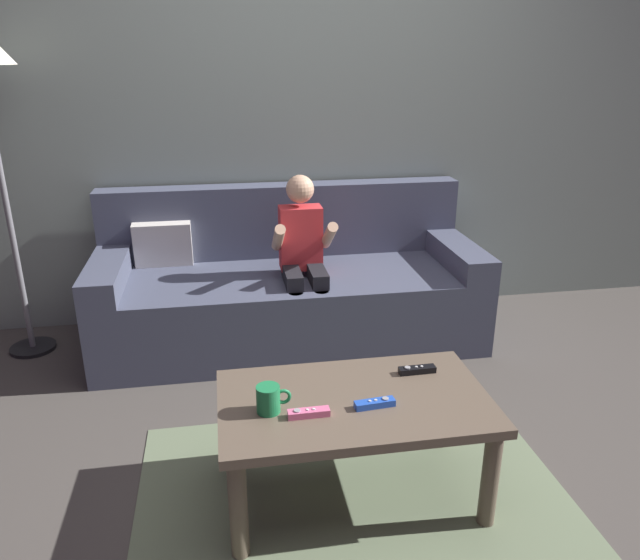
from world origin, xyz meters
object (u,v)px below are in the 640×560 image
at_px(person_seated_on_couch, 303,255).
at_px(game_remote_blue_far_corner, 375,404).
at_px(coffee_table, 354,413).
at_px(game_remote_black_near_edge, 417,370).
at_px(couch, 288,289).
at_px(game_remote_pink_center, 309,413).
at_px(coffee_mug, 269,399).

distance_m(person_seated_on_couch, game_remote_blue_far_corner, 1.26).
distance_m(coffee_table, game_remote_black_near_edge, 0.31).
relative_size(couch, person_seated_on_couch, 2.19).
bearing_deg(coffee_table, game_remote_pink_center, -154.19).
distance_m(game_remote_black_near_edge, game_remote_blue_far_corner, 0.29).
distance_m(couch, coffee_mug, 1.43).
height_order(game_remote_pink_center, game_remote_blue_far_corner, same).
relative_size(couch, coffee_table, 2.20).
xyz_separation_m(game_remote_pink_center, coffee_mug, (-0.12, 0.05, 0.04)).
distance_m(couch, game_remote_blue_far_corner, 1.45).
xyz_separation_m(couch, game_remote_black_near_edge, (0.34, -1.24, 0.13)).
bearing_deg(couch, game_remote_pink_center, -94.02).
xyz_separation_m(game_remote_black_near_edge, game_remote_pink_center, (-0.45, -0.22, 0.00)).
xyz_separation_m(game_remote_pink_center, game_remote_blue_far_corner, (0.23, 0.02, 0.00)).
height_order(couch, coffee_mug, couch).
bearing_deg(coffee_mug, game_remote_black_near_edge, 16.34).
relative_size(person_seated_on_couch, coffee_table, 1.01).
bearing_deg(coffee_mug, game_remote_blue_far_corner, -5.12).
bearing_deg(couch, person_seated_on_couch, -70.25).
bearing_deg(coffee_table, coffee_mug, -173.43).
bearing_deg(game_remote_blue_far_corner, game_remote_black_near_edge, 42.80).
distance_m(game_remote_black_near_edge, game_remote_pink_center, 0.50).
bearing_deg(person_seated_on_couch, game_remote_black_near_edge, -75.21).
relative_size(game_remote_black_near_edge, coffee_mug, 1.19).
xyz_separation_m(person_seated_on_couch, coffee_table, (0.01, -1.19, -0.20)).
height_order(game_remote_black_near_edge, coffee_mug, coffee_mug).
bearing_deg(coffee_mug, couch, 80.81).
bearing_deg(person_seated_on_couch, coffee_table, -89.60).
distance_m(game_remote_pink_center, coffee_mug, 0.14).
distance_m(couch, person_seated_on_couch, 0.32).
height_order(couch, game_remote_black_near_edge, couch).
bearing_deg(game_remote_black_near_edge, coffee_table, -153.87).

